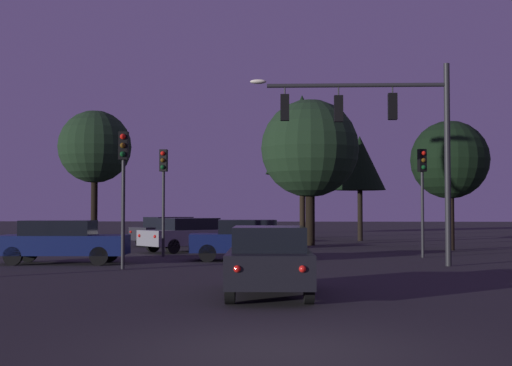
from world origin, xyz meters
name	(u,v)px	position (x,y,z in m)	size (l,w,h in m)	color
ground_plane	(293,250)	(0.00, 24.50, 0.00)	(168.00, 168.00, 0.00)	#262326
traffic_signal_mast_arm	(383,126)	(3.15, 14.73, 4.74)	(6.77, 0.46, 6.86)	#232326
traffic_light_corner_left	(163,181)	(-5.22, 19.13, 3.08)	(0.32, 0.36, 4.35)	#232326
traffic_light_corner_right	(123,172)	(-5.33, 12.91, 3.11)	(0.31, 0.36, 4.39)	#232326
traffic_light_median	(422,181)	(5.19, 19.01, 3.05)	(0.36, 0.38, 4.31)	#232326
car_nearside_lane	(269,259)	(-0.39, 6.15, 0.79)	(1.98, 4.40, 1.52)	black
car_crossing_left	(62,241)	(-8.04, 15.07, 0.80)	(4.61, 2.06, 1.52)	#0F1947
car_crossing_right	(244,239)	(-1.76, 17.04, 0.79)	(4.16, 2.10, 1.52)	#0F1947
car_far_lane	(170,231)	(-6.49, 27.74, 0.79)	(4.15, 4.05, 1.52)	#232328
car_parked_lot	(190,234)	(-4.61, 22.40, 0.80)	(4.56, 4.46, 1.52)	gray
tree_behind_sign	(450,160)	(7.38, 24.27, 4.23)	(3.67, 3.67, 6.08)	black
tree_left_far	(95,147)	(-13.44, 37.54, 6.14)	(4.90, 4.90, 8.61)	black
tree_center_horizon	(310,149)	(0.90, 28.65, 5.18)	(5.25, 5.25, 7.83)	black
tree_right_cluster	(302,135)	(0.55, 38.86, 7.02)	(5.01, 5.01, 9.75)	black
tree_lot_edge	(360,163)	(4.04, 34.23, 4.74)	(3.13, 3.13, 6.43)	black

